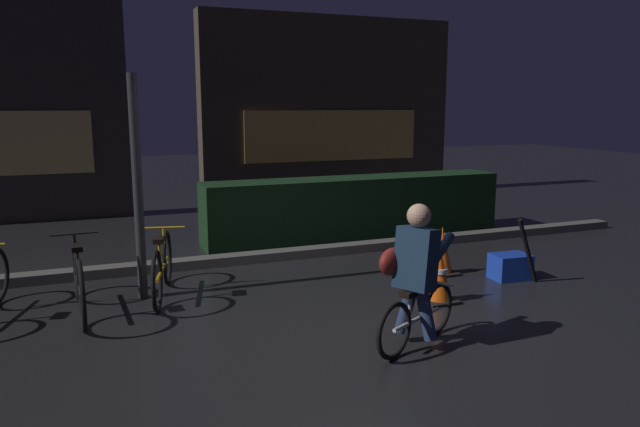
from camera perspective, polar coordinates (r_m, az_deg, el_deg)
name	(u,v)px	position (r m, az deg, el deg)	size (l,w,h in m)	color
ground_plane	(324,314)	(6.01, 0.36, -9.56)	(40.00, 40.00, 0.00)	black
sidewalk_curb	(262,256)	(7.99, -5.61, -4.11)	(12.00, 0.24, 0.12)	#56544F
hedge_row	(356,207)	(9.35, 3.42, 0.61)	(4.80, 0.70, 0.94)	black
storefront_right	(329,109)	(13.47, 0.85, 10.00)	(5.77, 0.54, 3.95)	#42382D
street_post	(138,189)	(6.52, -17.04, 2.27)	(0.10, 0.10, 2.37)	#2D2D33
parked_bike_left_mid	(79,280)	(6.36, -22.09, -5.91)	(0.46, 1.68, 0.77)	black
parked_bike_center_left	(162,267)	(6.64, -14.84, -5.00)	(0.49, 1.54, 0.72)	black
traffic_cone_near	(439,276)	(6.41, 11.34, -5.84)	(0.36, 0.36, 0.59)	black
traffic_cone_far	(442,251)	(7.44, 11.57, -3.56)	(0.36, 0.36, 0.59)	black
blue_crate	(510,267)	(7.48, 17.73, -4.86)	(0.44, 0.32, 0.30)	#193DB7
cyclist	(414,276)	(5.11, 8.97, -5.89)	(1.07, 0.60, 1.25)	black
closed_umbrella	(528,251)	(7.25, 19.24, -3.41)	(0.05, 0.05, 0.85)	black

